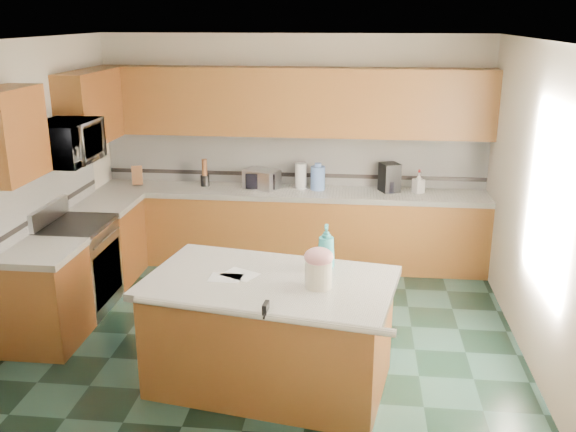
# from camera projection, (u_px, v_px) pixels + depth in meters

# --- Properties ---
(floor) EXTENTS (4.60, 4.60, 0.00)m
(floor) POSITION_uv_depth(u_px,v_px,m) (268.00, 342.00, 5.95)
(floor) COLOR black
(floor) RESTS_ON ground
(ceiling) EXTENTS (4.60, 4.60, 0.00)m
(ceiling) POSITION_uv_depth(u_px,v_px,m) (265.00, 41.00, 5.14)
(ceiling) COLOR white
(ceiling) RESTS_ON ground
(wall_back) EXTENTS (4.60, 0.04, 2.70)m
(wall_back) POSITION_uv_depth(u_px,v_px,m) (294.00, 149.00, 7.75)
(wall_back) COLOR beige
(wall_back) RESTS_ON ground
(wall_front) EXTENTS (4.60, 0.04, 2.70)m
(wall_front) POSITION_uv_depth(u_px,v_px,m) (203.00, 325.00, 3.35)
(wall_front) COLOR beige
(wall_front) RESTS_ON ground
(wall_left) EXTENTS (0.04, 4.60, 2.70)m
(wall_left) POSITION_uv_depth(u_px,v_px,m) (12.00, 194.00, 5.79)
(wall_left) COLOR beige
(wall_left) RESTS_ON ground
(wall_right) EXTENTS (0.04, 4.60, 2.70)m
(wall_right) POSITION_uv_depth(u_px,v_px,m) (544.00, 211.00, 5.30)
(wall_right) COLOR beige
(wall_right) RESTS_ON ground
(back_base_cab) EXTENTS (4.60, 0.60, 0.86)m
(back_base_cab) POSITION_uv_depth(u_px,v_px,m) (291.00, 229.00, 7.72)
(back_base_cab) COLOR #46220C
(back_base_cab) RESTS_ON ground
(back_countertop) EXTENTS (4.60, 0.64, 0.06)m
(back_countertop) POSITION_uv_depth(u_px,v_px,m) (291.00, 193.00, 7.58)
(back_countertop) COLOR silver
(back_countertop) RESTS_ON back_base_cab
(back_upper_cab) EXTENTS (4.60, 0.33, 0.78)m
(back_upper_cab) POSITION_uv_depth(u_px,v_px,m) (292.00, 102.00, 7.39)
(back_upper_cab) COLOR #46220C
(back_upper_cab) RESTS_ON wall_back
(back_backsplash) EXTENTS (4.60, 0.02, 0.63)m
(back_backsplash) POSITION_uv_depth(u_px,v_px,m) (293.00, 159.00, 7.75)
(back_backsplash) COLOR silver
(back_backsplash) RESTS_ON back_countertop
(back_accent_band) EXTENTS (4.60, 0.01, 0.05)m
(back_accent_band) POSITION_uv_depth(u_px,v_px,m) (293.00, 175.00, 7.80)
(back_accent_band) COLOR black
(back_accent_band) RESTS_ON back_countertop
(left_base_cab_rear) EXTENTS (0.60, 0.82, 0.86)m
(left_base_cab_rear) POSITION_uv_depth(u_px,v_px,m) (109.00, 243.00, 7.26)
(left_base_cab_rear) COLOR #46220C
(left_base_cab_rear) RESTS_ON ground
(left_counter_rear) EXTENTS (0.64, 0.82, 0.06)m
(left_counter_rear) POSITION_uv_depth(u_px,v_px,m) (105.00, 204.00, 7.12)
(left_counter_rear) COLOR silver
(left_counter_rear) RESTS_ON left_base_cab_rear
(left_base_cab_front) EXTENTS (0.60, 0.72, 0.86)m
(left_base_cab_front) POSITION_uv_depth(u_px,v_px,m) (45.00, 300.00, 5.81)
(left_base_cab_front) COLOR #46220C
(left_base_cab_front) RESTS_ON ground
(left_counter_front) EXTENTS (0.64, 0.72, 0.06)m
(left_counter_front) POSITION_uv_depth(u_px,v_px,m) (39.00, 253.00, 5.67)
(left_counter_front) COLOR silver
(left_counter_front) RESTS_ON left_base_cab_front
(left_backsplash) EXTENTS (0.02, 2.30, 0.63)m
(left_backsplash) POSITION_uv_depth(u_px,v_px,m) (46.00, 191.00, 6.34)
(left_backsplash) COLOR silver
(left_backsplash) RESTS_ON wall_left
(left_accent_band) EXTENTS (0.01, 2.30, 0.05)m
(left_accent_band) POSITION_uv_depth(u_px,v_px,m) (49.00, 210.00, 6.40)
(left_accent_band) COLOR black
(left_accent_band) RESTS_ON wall_left
(left_upper_cab_rear) EXTENTS (0.33, 1.09, 0.78)m
(left_upper_cab_rear) POSITION_uv_depth(u_px,v_px,m) (90.00, 107.00, 6.95)
(left_upper_cab_rear) COLOR #46220C
(left_upper_cab_rear) RESTS_ON wall_left
(left_upper_cab_front) EXTENTS (0.33, 0.72, 0.78)m
(left_upper_cab_front) POSITION_uv_depth(u_px,v_px,m) (9.00, 135.00, 5.37)
(left_upper_cab_front) COLOR #46220C
(left_upper_cab_front) RESTS_ON wall_left
(range_body) EXTENTS (0.60, 0.76, 0.88)m
(range_body) POSITION_uv_depth(u_px,v_px,m) (79.00, 268.00, 6.51)
(range_body) COLOR #B7B7BC
(range_body) RESTS_ON ground
(range_oven_door) EXTENTS (0.02, 0.68, 0.55)m
(range_oven_door) POSITION_uv_depth(u_px,v_px,m) (107.00, 273.00, 6.49)
(range_oven_door) COLOR black
(range_oven_door) RESTS_ON range_body
(range_cooktop) EXTENTS (0.62, 0.78, 0.04)m
(range_cooktop) POSITION_uv_depth(u_px,v_px,m) (75.00, 225.00, 6.37)
(range_cooktop) COLOR black
(range_cooktop) RESTS_ON range_body
(range_handle) EXTENTS (0.02, 0.66, 0.02)m
(range_handle) POSITION_uv_depth(u_px,v_px,m) (107.00, 238.00, 6.37)
(range_handle) COLOR #B7B7BC
(range_handle) RESTS_ON range_body
(range_backguard) EXTENTS (0.06, 0.76, 0.18)m
(range_backguard) POSITION_uv_depth(u_px,v_px,m) (49.00, 213.00, 6.36)
(range_backguard) COLOR #B7B7BC
(range_backguard) RESTS_ON range_body
(microwave) EXTENTS (0.50, 0.73, 0.41)m
(microwave) POSITION_uv_depth(u_px,v_px,m) (66.00, 143.00, 6.12)
(microwave) COLOR #B7B7BC
(microwave) RESTS_ON wall_left
(island_base) EXTENTS (1.98, 1.34, 0.86)m
(island_base) POSITION_uv_depth(u_px,v_px,m) (270.00, 335.00, 5.17)
(island_base) COLOR #46220C
(island_base) RESTS_ON ground
(island_top) EXTENTS (2.09, 1.46, 0.06)m
(island_top) POSITION_uv_depth(u_px,v_px,m) (270.00, 283.00, 5.03)
(island_top) COLOR silver
(island_top) RESTS_ON island_base
(island_bullnose) EXTENTS (1.91, 0.39, 0.06)m
(island_bullnose) POSITION_uv_depth(u_px,v_px,m) (258.00, 315.00, 4.49)
(island_bullnose) COLOR silver
(island_bullnose) RESTS_ON island_base
(treat_jar) EXTENTS (0.24, 0.24, 0.21)m
(treat_jar) POSITION_uv_depth(u_px,v_px,m) (318.00, 274.00, 4.85)
(treat_jar) COLOR #EDE2C9
(treat_jar) RESTS_ON island_top
(treat_jar_lid) EXTENTS (0.22, 0.22, 0.14)m
(treat_jar_lid) POSITION_uv_depth(u_px,v_px,m) (319.00, 257.00, 4.80)
(treat_jar_lid) COLOR pink
(treat_jar_lid) RESTS_ON treat_jar
(treat_jar_knob) EXTENTS (0.07, 0.03, 0.03)m
(treat_jar_knob) POSITION_uv_depth(u_px,v_px,m) (319.00, 251.00, 4.79)
(treat_jar_knob) COLOR tan
(treat_jar_knob) RESTS_ON treat_jar_lid
(treat_jar_knob_end_l) EXTENTS (0.04, 0.04, 0.04)m
(treat_jar_knob_end_l) POSITION_uv_depth(u_px,v_px,m) (314.00, 251.00, 4.79)
(treat_jar_knob_end_l) COLOR tan
(treat_jar_knob_end_l) RESTS_ON treat_jar_lid
(treat_jar_knob_end_r) EXTENTS (0.04, 0.04, 0.04)m
(treat_jar_knob_end_r) POSITION_uv_depth(u_px,v_px,m) (324.00, 251.00, 4.79)
(treat_jar_knob_end_r) COLOR tan
(treat_jar_knob_end_r) RESTS_ON treat_jar_lid
(soap_bottle_island) EXTENTS (0.15, 0.15, 0.38)m
(soap_bottle_island) POSITION_uv_depth(u_px,v_px,m) (326.00, 247.00, 5.17)
(soap_bottle_island) COLOR teal
(soap_bottle_island) RESTS_ON island_top
(paper_sheet_a) EXTENTS (0.26, 0.20, 0.00)m
(paper_sheet_a) POSITION_uv_depth(u_px,v_px,m) (225.00, 278.00, 5.04)
(paper_sheet_a) COLOR white
(paper_sheet_a) RESTS_ON island_top
(paper_sheet_b) EXTENTS (0.34, 0.31, 0.00)m
(paper_sheet_b) POSITION_uv_depth(u_px,v_px,m) (240.00, 274.00, 5.11)
(paper_sheet_b) COLOR white
(paper_sheet_b) RESTS_ON island_top
(clamp_body) EXTENTS (0.04, 0.11, 0.10)m
(clamp_body) POSITION_uv_depth(u_px,v_px,m) (266.00, 309.00, 4.49)
(clamp_body) COLOR black
(clamp_body) RESTS_ON island_top
(clamp_handle) EXTENTS (0.02, 0.08, 0.02)m
(clamp_handle) POSITION_uv_depth(u_px,v_px,m) (265.00, 316.00, 4.43)
(clamp_handle) COLOR black
(clamp_handle) RESTS_ON island_top
(knife_block) EXTENTS (0.17, 0.20, 0.25)m
(knife_block) POSITION_uv_depth(u_px,v_px,m) (137.00, 175.00, 7.78)
(knife_block) COLOR #472814
(knife_block) RESTS_ON back_countertop
(utensil_crock) EXTENTS (0.11, 0.11, 0.13)m
(utensil_crock) POSITION_uv_depth(u_px,v_px,m) (205.00, 181.00, 7.74)
(utensil_crock) COLOR black
(utensil_crock) RESTS_ON back_countertop
(utensil_bundle) EXTENTS (0.06, 0.06, 0.20)m
(utensil_bundle) POSITION_uv_depth(u_px,v_px,m) (204.00, 167.00, 7.69)
(utensil_bundle) COLOR #472814
(utensil_bundle) RESTS_ON utensil_crock
(toaster_oven) EXTENTS (0.46, 0.40, 0.22)m
(toaster_oven) POSITION_uv_depth(u_px,v_px,m) (262.00, 179.00, 7.62)
(toaster_oven) COLOR #B7B7BC
(toaster_oven) RESTS_ON back_countertop
(toaster_oven_door) EXTENTS (0.35, 0.01, 0.18)m
(toaster_oven_door) POSITION_uv_depth(u_px,v_px,m) (260.00, 182.00, 7.51)
(toaster_oven_door) COLOR black
(toaster_oven_door) RESTS_ON toaster_oven
(paper_towel) EXTENTS (0.14, 0.14, 0.30)m
(paper_towel) POSITION_uv_depth(u_px,v_px,m) (301.00, 176.00, 7.61)
(paper_towel) COLOR white
(paper_towel) RESTS_ON back_countertop
(paper_towel_base) EXTENTS (0.20, 0.20, 0.01)m
(paper_towel_base) POSITION_uv_depth(u_px,v_px,m) (301.00, 188.00, 7.65)
(paper_towel_base) COLOR #B7B7BC
(paper_towel_base) RESTS_ON back_countertop
(water_jug) EXTENTS (0.17, 0.17, 0.28)m
(water_jug) POSITION_uv_depth(u_px,v_px,m) (318.00, 178.00, 7.55)
(water_jug) COLOR #5D83D1
(water_jug) RESTS_ON back_countertop
(water_jug_neck) EXTENTS (0.08, 0.08, 0.04)m
(water_jug_neck) POSITION_uv_depth(u_px,v_px,m) (318.00, 165.00, 7.51)
(water_jug_neck) COLOR #5D83D1
(water_jug_neck) RESTS_ON water_jug
(coffee_maker) EXTENTS (0.27, 0.28, 0.33)m
(coffee_maker) POSITION_uv_depth(u_px,v_px,m) (390.00, 177.00, 7.48)
(coffee_maker) COLOR black
(coffee_maker) RESTS_ON back_countertop
(coffee_carafe) EXTENTS (0.14, 0.14, 0.14)m
(coffee_carafe) POSITION_uv_depth(u_px,v_px,m) (389.00, 187.00, 7.46)
(coffee_carafe) COLOR black
(coffee_carafe) RESTS_ON back_countertop
(soap_bottle_back) EXTENTS (0.15, 0.15, 0.24)m
(soap_bottle_back) POSITION_uv_depth(u_px,v_px,m) (419.00, 183.00, 7.43)
(soap_bottle_back) COLOR white
(soap_bottle_back) RESTS_ON back_countertop
(soap_back_cap) EXTENTS (0.02, 0.02, 0.03)m
(soap_back_cap) POSITION_uv_depth(u_px,v_px,m) (419.00, 171.00, 7.39)
(soap_back_cap) COLOR red
(soap_back_cap) RESTS_ON soap_bottle_back
(window_light_proxy) EXTENTS (0.02, 1.40, 1.10)m
(window_light_proxy) POSITION_uv_depth(u_px,v_px,m) (549.00, 200.00, 5.07)
(window_light_proxy) COLOR white
(window_light_proxy) RESTS_ON wall_right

